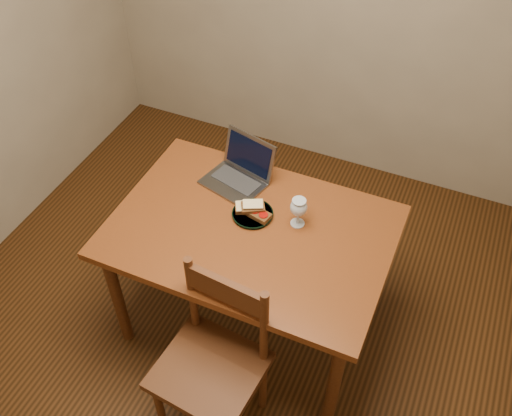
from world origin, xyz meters
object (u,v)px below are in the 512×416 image
at_px(milk_glass, 298,212).
at_px(laptop, 241,170).
at_px(plate, 253,214).
at_px(table, 251,241).
at_px(chair, 212,359).

height_order(milk_glass, laptop, laptop).
bearing_deg(plate, laptop, 126.78).
bearing_deg(plate, milk_glass, 9.49).
distance_m(table, chair, 0.59).
distance_m(plate, milk_glass, 0.23).
xyz_separation_m(table, plate, (-0.03, 0.08, 0.09)).
bearing_deg(plate, chair, -81.61).
distance_m(chair, milk_glass, 0.76).
bearing_deg(plate, table, -71.44).
height_order(chair, milk_glass, milk_glass).
relative_size(chair, plate, 2.39).
relative_size(plate, laptop, 0.56).
height_order(plate, laptop, laptop).
distance_m(table, milk_glass, 0.28).
relative_size(table, chair, 2.75).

